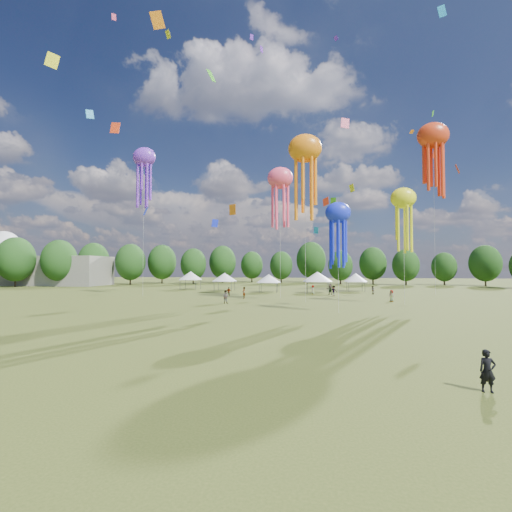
# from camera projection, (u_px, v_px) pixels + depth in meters

# --- Properties ---
(ground) EXTENTS (300.00, 300.00, 0.00)m
(ground) POSITION_uv_depth(u_px,v_px,m) (260.00, 373.00, 16.25)
(ground) COLOR #384416
(ground) RESTS_ON ground
(observer_main) EXTENTS (0.63, 0.43, 1.68)m
(observer_main) POSITION_uv_depth(u_px,v_px,m) (487.00, 371.00, 13.82)
(observer_main) COLOR black
(observer_main) RESTS_ON ground
(spectator_near) EXTENTS (0.97, 0.81, 1.82)m
(spectator_near) POSITION_uv_depth(u_px,v_px,m) (225.00, 297.00, 47.47)
(spectator_near) COLOR gray
(spectator_near) RESTS_ON ground
(spectators_far) EXTENTS (26.45, 14.37, 1.92)m
(spectators_far) POSITION_uv_depth(u_px,v_px,m) (325.00, 291.00, 60.29)
(spectators_far) COLOR gray
(spectators_far) RESTS_ON ground
(festival_tents) EXTENTS (40.50, 12.40, 4.12)m
(festival_tents) POSITION_uv_depth(u_px,v_px,m) (267.00, 277.00, 71.39)
(festival_tents) COLOR #47474C
(festival_tents) RESTS_ON ground
(show_kites) EXTENTS (56.24, 30.91, 31.62)m
(show_kites) POSITION_uv_depth(u_px,v_px,m) (337.00, 168.00, 56.63)
(show_kites) COLOR #FF4B76
(show_kites) RESTS_ON ground
(small_kites) EXTENTS (73.45, 61.53, 46.83)m
(small_kites) POSITION_uv_depth(u_px,v_px,m) (286.00, 133.00, 60.68)
(small_kites) COLOR #FF4B76
(small_kites) RESTS_ON ground
(treeline) EXTENTS (201.57, 95.24, 13.43)m
(treeline) POSITION_uv_depth(u_px,v_px,m) (276.00, 260.00, 78.91)
(treeline) COLOR #38281C
(treeline) RESTS_ON ground
(hangar) EXTENTS (40.00, 12.00, 8.00)m
(hangar) POSITION_uv_depth(u_px,v_px,m) (36.00, 271.00, 97.22)
(hangar) COLOR gray
(hangar) RESTS_ON ground
(radome) EXTENTS (9.00, 9.00, 16.00)m
(radome) POSITION_uv_depth(u_px,v_px,m) (4.00, 251.00, 105.47)
(radome) COLOR white
(radome) RESTS_ON ground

